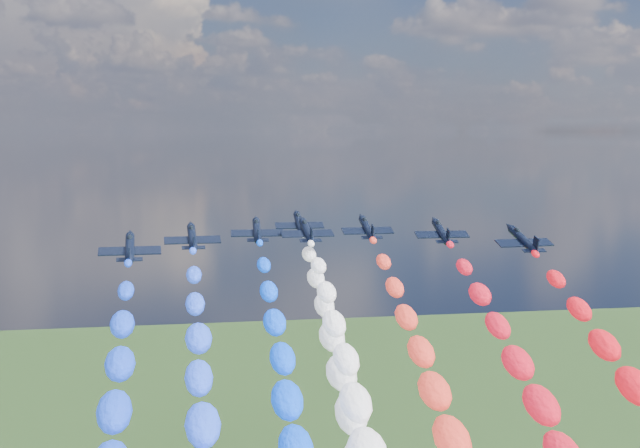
{
  "coord_description": "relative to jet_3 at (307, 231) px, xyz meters",
  "views": [
    {
      "loc": [
        -24.27,
        -140.96,
        122.53
      ],
      "look_at": [
        0.0,
        4.0,
        106.53
      ],
      "focal_mm": 47.77,
      "sensor_mm": 36.0,
      "label": 1
    }
  ],
  "objects": [
    {
      "name": "jet_1",
      "position": [
        -20.76,
        -5.87,
        0.0
      ],
      "size": [
        9.98,
        13.38,
        6.59
      ],
      "primitive_type": null,
      "rotation": [
        0.31,
        0.0,
        0.03
      ],
      "color": "black"
    },
    {
      "name": "jet_4",
      "position": [
        0.55,
        13.59,
        0.0
      ],
      "size": [
        9.91,
        13.33,
        6.59
      ],
      "primitive_type": null,
      "rotation": [
        0.31,
        0.0,
        -0.03
      ],
      "color": "black"
    },
    {
      "name": "jet_5",
      "position": [
        11.84,
        2.58,
        0.0
      ],
      "size": [
        9.62,
        13.12,
        6.59
      ],
      "primitive_type": null,
      "rotation": [
        0.31,
        0.0,
        0.0
      ],
      "color": "black"
    },
    {
      "name": "jet_6",
      "position": [
        23.8,
        -5.34,
        0.0
      ],
      "size": [
        10.11,
        13.47,
        6.59
      ],
      "primitive_type": null,
      "rotation": [
        0.31,
        0.0,
        -0.04
      ],
      "color": "black"
    },
    {
      "name": "jet_2",
      "position": [
        -8.87,
        2.32,
        0.0
      ],
      "size": [
        10.25,
        13.57,
        6.59
      ],
      "primitive_type": null,
      "rotation": [
        0.31,
        0.0,
        -0.05
      ],
      "color": "black"
    },
    {
      "name": "jet_3",
      "position": [
        0.0,
        0.0,
        0.0
      ],
      "size": [
        9.99,
        13.39,
        6.59
      ],
      "primitive_type": null,
      "rotation": [
        0.31,
        0.0,
        0.03
      ],
      "color": "black"
    },
    {
      "name": "jet_0",
      "position": [
        -30.61,
        -17.68,
        0.0
      ],
      "size": [
        10.02,
        13.41,
        6.59
      ],
      "primitive_type": null,
      "rotation": [
        0.31,
        0.0,
        0.04
      ],
      "color": "black"
    },
    {
      "name": "jet_7",
      "position": [
        33.77,
        -18.71,
        0.0
      ],
      "size": [
        10.45,
        13.71,
        6.59
      ],
      "primitive_type": null,
      "rotation": [
        0.31,
        0.0,
        0.07
      ],
      "color": "black"
    }
  ]
}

